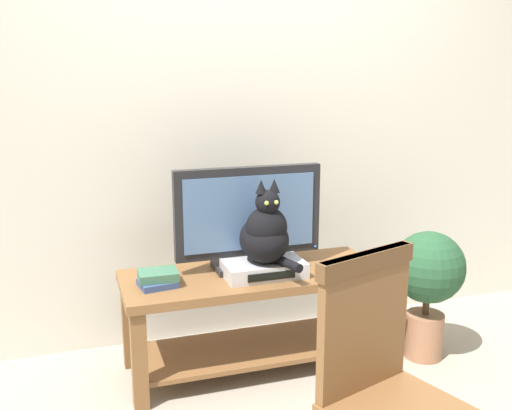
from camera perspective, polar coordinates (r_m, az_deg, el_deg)
back_wall at (r=3.37m, az=-1.82°, el=10.87°), size 7.00×0.12×2.80m
tv_stand at (r=3.08m, az=-0.29°, el=-9.38°), size 1.31×0.51×0.52m
tv at (r=3.00m, az=-0.72°, el=-1.20°), size 0.76×0.20×0.53m
media_box at (r=2.96m, az=0.78°, el=-6.13°), size 0.40×0.23×0.08m
cat at (r=2.89m, az=0.91°, el=-2.71°), size 0.24×0.36×0.42m
wooden_chair at (r=2.05m, az=12.24°, el=-16.09°), size 0.52×0.52×0.95m
book_stack at (r=2.87m, az=-9.39°, el=-6.96°), size 0.19×0.17×0.07m
potted_plant at (r=3.28m, az=16.16°, el=-6.79°), size 0.38×0.38×0.70m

